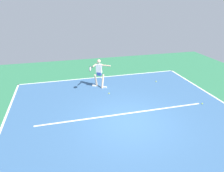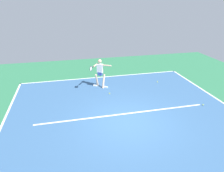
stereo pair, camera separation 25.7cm
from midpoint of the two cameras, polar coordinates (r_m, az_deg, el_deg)
ground_plane at (r=9.26m, az=5.31°, el=-9.98°), size 21.21×21.21×0.00m
court_surface at (r=9.26m, az=5.31°, el=-9.96°), size 10.82×11.71×0.00m
court_line_baseline_near at (r=14.30m, az=-1.93°, el=2.51°), size 10.82×0.10×0.01m
court_line_service at (r=9.86m, az=3.97°, el=-7.69°), size 8.11×0.10×0.01m
court_line_centre_mark at (r=14.11m, az=-1.77°, el=2.23°), size 0.10×0.30×0.01m
tennis_player at (r=12.32m, az=-2.77°, el=3.99°), size 1.33×1.10×1.76m
tennis_ball_near_service_line at (r=11.77m, az=-0.07°, el=-2.04°), size 0.07×0.07×0.07m
tennis_ball_by_sideline at (r=13.71m, az=12.92°, el=1.11°), size 0.07×0.07×0.07m
tennis_ball_by_baseline at (r=11.58m, az=24.35°, el=-4.73°), size 0.07×0.07×0.07m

